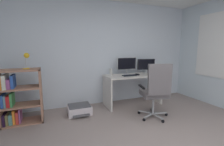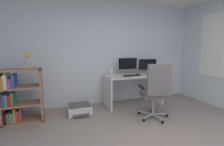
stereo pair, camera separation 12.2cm
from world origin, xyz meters
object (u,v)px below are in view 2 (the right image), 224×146
monitor_secondary (148,65)px  office_chair (156,90)px  monitor_main (128,64)px  bookshelf (18,97)px  desk (133,83)px  computer_mouse (138,75)px  desktop_speaker (112,72)px  printer (80,109)px  keyboard (130,76)px  desk_lamp (27,58)px

monitor_secondary → office_chair: 1.22m
monitor_main → bookshelf: (-2.41, -0.28, -0.51)m
desk → computer_mouse: (0.09, -0.07, 0.22)m
monitor_secondary → desktop_speaker: monitor_secondary is taller
desk → printer: 1.44m
keyboard → computer_mouse: computer_mouse is taller
bookshelf → printer: bookshelf is taller
keyboard → bookshelf: bearing=-179.8°
office_chair → desk_lamp: (-2.30, 0.79, 0.62)m
keyboard → bookshelf: size_ratio=0.33×
computer_mouse → printer: (-1.45, -0.06, -0.67)m
computer_mouse → office_chair: size_ratio=0.09×
monitor_secondary → computer_mouse: (-0.39, -0.21, -0.20)m
bookshelf → desk_lamp: 0.77m
desktop_speaker → keyboard: bearing=-24.0°
computer_mouse → bookshelf: size_ratio=0.10×
computer_mouse → printer: computer_mouse is taller
bookshelf → desk_lamp: (0.22, -0.00, 0.74)m
monitor_main → desk_lamp: size_ratio=1.79×
monitor_secondary → desk_lamp: size_ratio=1.63×
keyboard → monitor_secondary: bearing=19.5°
bookshelf → printer: (1.15, 0.01, -0.40)m
monitor_secondary → computer_mouse: 0.48m
keyboard → office_chair: bearing=-81.3°
monitor_secondary → bookshelf: (-2.98, -0.28, -0.47)m
monitor_main → desk: bearing=-51.7°
monitor_main → computer_mouse: monitor_main is taller
desk_lamp → office_chair: bearing=-19.0°
office_chair → printer: size_ratio=2.29×
desk → keyboard: size_ratio=4.09×
monitor_secondary → keyboard: size_ratio=1.41×
monitor_secondary → keyboard: bearing=-159.5°
monitor_main → keyboard: 0.34m
printer → office_chair: bearing=-30.4°
desk_lamp → printer: (0.93, 0.01, -1.13)m
desktop_speaker → office_chair: bearing=-61.6°
monitor_main → desk_lamp: desk_lamp is taller
desk_lamp → desktop_speaker: bearing=7.5°
computer_mouse → desk_lamp: desk_lamp is taller
desk_lamp → printer: size_ratio=0.60×
desk → desktop_speaker: (-0.55, 0.09, 0.29)m
bookshelf → desk: bearing=3.2°
desk → office_chair: bearing=-89.8°
keyboard → printer: 1.39m
desk → desktop_speaker: size_ratio=8.18×
desk → printer: bearing=-174.6°
desk → office_chair: (0.00, -0.93, 0.06)m
desk → computer_mouse: computer_mouse is taller
bookshelf → desk_lamp: desk_lamp is taller
keyboard → desktop_speaker: desktop_speaker is taller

